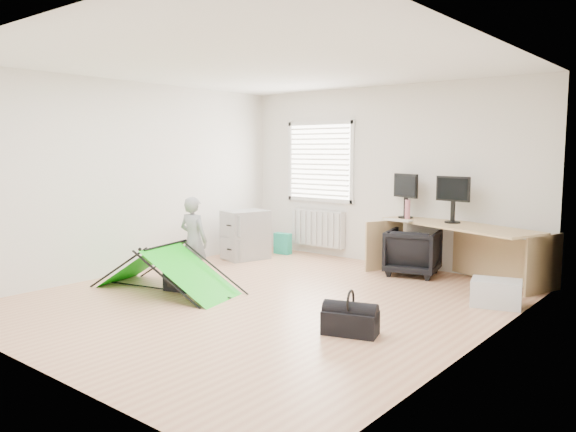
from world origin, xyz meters
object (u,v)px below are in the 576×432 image
Objects in this scene: desk at (457,252)px; thermos at (408,209)px; office_chair at (413,252)px; monitor_right at (453,206)px; filing_cabinet at (245,235)px; duffel_bag at (350,323)px; monitor_left at (406,202)px; person at (194,240)px; kite at (167,268)px; laptop_bag at (178,280)px; storage_crate at (496,293)px.

thermos is at bearing -168.58° from desk.
monitor_right is at bearing -175.69° from office_chair.
filing_cabinet is 1.51× the size of duffel_bag.
person is (-1.72, -2.54, -0.42)m from monitor_left.
office_chair is 3.38m from kite.
person reaches higher than kite.
laptop_bag is at bearing -119.50° from thermos.
desk is 3.15× the size of office_chair.
laptop_bag is at bearing -111.37° from desk.
thermos is 0.72× the size of laptop_bag.
kite is at bearing -120.98° from thermos.
office_chair reaches higher than kite.
monitor_right reaches higher than duffel_bag.
desk is at bearing 132.55° from storage_crate.
laptop_bag is (0.16, -0.41, -0.43)m from person.
office_chair is (-0.61, -0.06, -0.06)m from desk.
filing_cabinet reaches higher than office_chair.
laptop_bag is (0.80, -2.06, -0.25)m from filing_cabinet.
person is (-2.59, -2.35, 0.19)m from desk.
monitor_left is at bearing 146.95° from storage_crate.
monitor_right is 3.77m from laptop_bag.
monitor_right is 3.87m from kite.
filing_cabinet is at bearing 130.75° from duffel_bag.
thermos is 3.39m from laptop_bag.
laptop_bag is (-3.28, -1.83, -0.01)m from storage_crate.
monitor_left is 1.30× the size of laptop_bag.
thermos reaches higher than filing_cabinet.
office_chair is at bearing -43.82° from thermos.
thermos is at bearing 90.21° from duffel_bag.
desk is at bearing -8.62° from thermos.
duffel_bag is (2.54, -0.03, -0.03)m from laptop_bag.
person is 0.61m from laptop_bag.
desk is 3.31m from filing_cabinet.
laptop_bag is (-2.32, -2.85, -0.85)m from monitor_right.
person is 2.22× the size of duffel_bag.
storage_crate is 1.03× the size of duffel_bag.
person reaches higher than duffel_bag.
thermos is 0.24× the size of person.
filing_cabinet is 1.58× the size of monitor_left.
duffel_bag is at bearing 162.97° from person.
storage_crate is (3.42, 1.89, -0.14)m from kite.
person is 0.62× the size of kite.
storage_crate is at bearing 51.12° from duffel_bag.
storage_crate is at bearing 14.30° from laptop_bag.
duffel_bag is (2.68, 0.03, -0.18)m from kite.
monitor_left is 0.70× the size of office_chair.
monitor_right is at bearing -2.37° from thermos.
monitor_left is 0.14m from thermos.
kite is (0.66, -2.12, -0.10)m from filing_cabinet.
storage_crate is (1.65, -1.05, -0.75)m from thermos.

